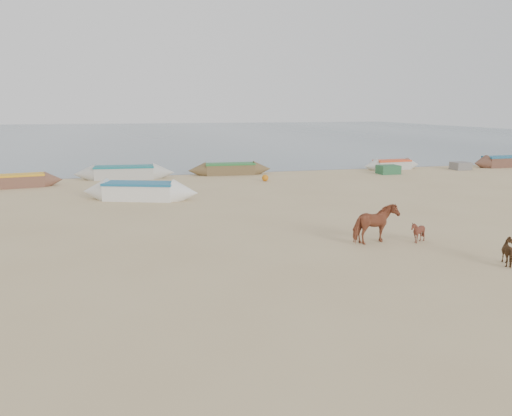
{
  "coord_description": "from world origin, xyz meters",
  "views": [
    {
      "loc": [
        -4.88,
        -14.64,
        4.91
      ],
      "look_at": [
        0.0,
        4.0,
        1.0
      ],
      "focal_mm": 35.0,
      "sensor_mm": 36.0,
      "label": 1
    }
  ],
  "objects": [
    {
      "name": "ground",
      "position": [
        0.0,
        0.0,
        0.0
      ],
      "size": [
        140.0,
        140.0,
        0.0
      ],
      "primitive_type": "plane",
      "color": "tan",
      "rests_on": "ground"
    },
    {
      "name": "sea",
      "position": [
        0.0,
        82.0,
        0.01
      ],
      "size": [
        160.0,
        160.0,
        0.0
      ],
      "primitive_type": "plane",
      "color": "slate",
      "rests_on": "ground"
    },
    {
      "name": "cow_adult",
      "position": [
        3.8,
        1.37,
        0.72
      ],
      "size": [
        1.85,
        1.15,
        1.45
      ],
      "primitive_type": "imported",
      "rotation": [
        0.0,
        0.0,
        1.8
      ],
      "color": "brown",
      "rests_on": "ground"
    },
    {
      "name": "calf_front",
      "position": [
        5.38,
        1.05,
        0.4
      ],
      "size": [
        0.86,
        0.8,
        0.8
      ],
      "primitive_type": "imported",
      "rotation": [
        0.0,
        0.0,
        -1.8
      ],
      "color": "#55261B",
      "rests_on": "ground"
    },
    {
      "name": "calf_right",
      "position": [
        6.76,
        -2.04,
        0.41
      ],
      "size": [
        0.71,
        0.83,
        0.83
      ],
      "primitive_type": "imported",
      "rotation": [
        0.0,
        0.0,
        1.56
      ],
      "color": "#4D3019",
      "rests_on": "ground"
    },
    {
      "name": "near_canoe",
      "position": [
        -4.23,
        12.52,
        0.47
      ],
      "size": [
        6.45,
        3.52,
        0.94
      ],
      "primitive_type": null,
      "rotation": [
        0.0,
        0.0,
        -0.35
      ],
      "color": "white",
      "rests_on": "ground"
    },
    {
      "name": "waterline_canoes",
      "position": [
        -2.53,
        20.57,
        0.43
      ],
      "size": [
        56.64,
        4.23,
        0.91
      ],
      "color": "brown",
      "rests_on": "ground"
    },
    {
      "name": "beach_clutter",
      "position": [
        3.46,
        19.31,
        0.3
      ],
      "size": [
        45.7,
        5.32,
        0.64
      ],
      "color": "#327035",
      "rests_on": "ground"
    }
  ]
}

